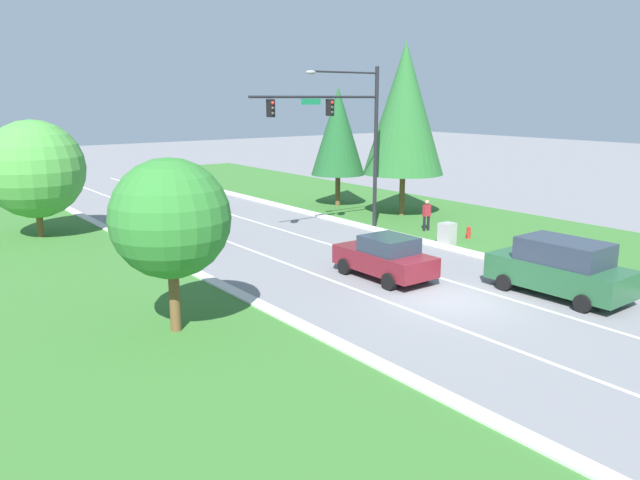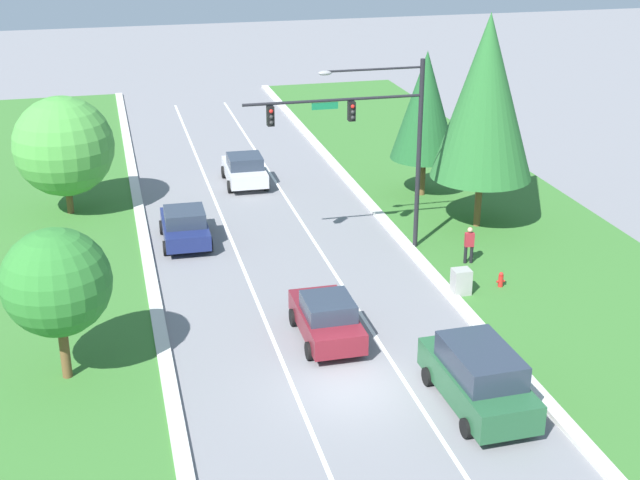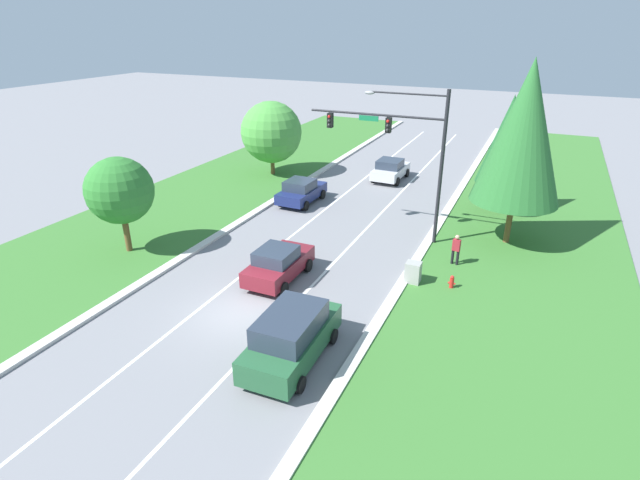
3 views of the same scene
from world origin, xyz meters
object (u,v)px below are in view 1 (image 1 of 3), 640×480
(burgundy_sedan, at_px, (385,257))
(oak_near_left_tree, at_px, (35,169))
(utility_cabinet, at_px, (447,234))
(fire_hydrant, at_px, (468,233))
(traffic_signal_mast, at_px, (344,124))
(forest_suv, at_px, (560,268))
(oak_far_left_tree, at_px, (170,219))
(conifer_near_right_tree, at_px, (405,109))
(conifer_far_right_tree, at_px, (338,132))
(pedestrian, at_px, (427,214))
(navy_sedan, at_px, (178,226))
(silver_sedan, at_px, (187,198))

(burgundy_sedan, bearing_deg, oak_near_left_tree, 120.28)
(utility_cabinet, bearing_deg, fire_hydrant, 6.83)
(burgundy_sedan, bearing_deg, traffic_signal_mast, 62.54)
(traffic_signal_mast, bearing_deg, forest_suv, -91.66)
(traffic_signal_mast, height_order, oak_far_left_tree, traffic_signal_mast)
(conifer_near_right_tree, bearing_deg, conifer_far_right_tree, 101.40)
(pedestrian, xyz_separation_m, oak_near_left_tree, (-16.42, 10.41, 2.50))
(conifer_near_right_tree, bearing_deg, oak_near_left_tree, 161.01)
(traffic_signal_mast, height_order, navy_sedan, traffic_signal_mast)
(fire_hydrant, xyz_separation_m, conifer_far_right_tree, (0.82, 11.41, 4.41))
(oak_far_left_tree, bearing_deg, navy_sedan, 65.43)
(pedestrian, bearing_deg, fire_hydrant, 105.16)
(forest_suv, height_order, burgundy_sedan, forest_suv)
(pedestrian, bearing_deg, traffic_signal_mast, -24.28)
(oak_near_left_tree, distance_m, conifer_far_right_tree, 17.68)
(utility_cabinet, bearing_deg, burgundy_sedan, -159.45)
(forest_suv, bearing_deg, oak_near_left_tree, 119.45)
(forest_suv, relative_size, conifer_far_right_tree, 0.66)
(fire_hydrant, height_order, conifer_far_right_tree, conifer_far_right_tree)
(traffic_signal_mast, xyz_separation_m, conifer_near_right_tree, (5.78, 1.73, 0.65))
(traffic_signal_mast, bearing_deg, pedestrian, -32.11)
(silver_sedan, xyz_separation_m, burgundy_sedan, (-0.07, -17.99, 0.01))
(fire_hydrant, height_order, oak_far_left_tree, oak_far_left_tree)
(burgundy_sedan, height_order, utility_cabinet, burgundy_sedan)
(navy_sedan, distance_m, fire_hydrant, 14.11)
(utility_cabinet, bearing_deg, traffic_signal_mast, 113.50)
(navy_sedan, bearing_deg, burgundy_sedan, -68.21)
(forest_suv, xyz_separation_m, burgundy_sedan, (-3.44, 5.28, -0.18))
(conifer_near_right_tree, height_order, oak_far_left_tree, conifer_near_right_tree)
(fire_hydrant, height_order, conifer_near_right_tree, conifer_near_right_tree)
(pedestrian, height_order, conifer_near_right_tree, conifer_near_right_tree)
(fire_hydrant, relative_size, conifer_near_right_tree, 0.07)
(forest_suv, xyz_separation_m, utility_cabinet, (2.56, 7.53, -0.47))
(navy_sedan, height_order, oak_far_left_tree, oak_far_left_tree)
(utility_cabinet, relative_size, pedestrian, 0.65)
(oak_far_left_tree, bearing_deg, conifer_far_right_tree, 39.53)
(burgundy_sedan, distance_m, conifer_near_right_tree, 14.21)
(oak_near_left_tree, bearing_deg, pedestrian, -32.38)
(conifer_near_right_tree, distance_m, oak_near_left_tree, 19.81)
(pedestrian, xyz_separation_m, oak_far_left_tree, (-16.36, -5.56, 2.52))
(navy_sedan, height_order, pedestrian, pedestrian)
(pedestrian, distance_m, conifer_far_right_tree, 9.73)
(silver_sedan, distance_m, conifer_near_right_tree, 14.13)
(utility_cabinet, height_order, pedestrian, pedestrian)
(conifer_far_right_tree, bearing_deg, fire_hydrant, -94.10)
(traffic_signal_mast, bearing_deg, burgundy_sedan, -117.57)
(burgundy_sedan, xyz_separation_m, conifer_far_right_tree, (8.61, 13.87, 3.92))
(oak_near_left_tree, bearing_deg, conifer_far_right_tree, -5.00)
(forest_suv, bearing_deg, navy_sedan, 113.67)
(navy_sedan, xyz_separation_m, conifer_near_right_tree, (13.49, -1.32, 5.38))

